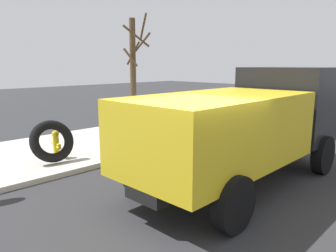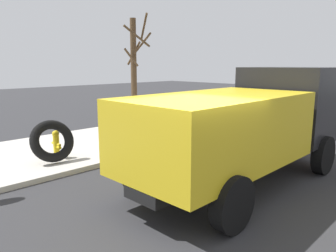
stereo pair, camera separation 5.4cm
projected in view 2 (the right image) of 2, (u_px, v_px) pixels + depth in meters
The scene contains 6 objects.
ground_plane at pixel (190, 215), 6.68m from camera, with size 80.00×80.00×0.00m, color #2D2D30.
sidewalk_curb at pixel (51, 152), 11.20m from camera, with size 36.00×5.00×0.15m, color #BCB7AD.
fire_hydrant at pixel (56, 143), 10.19m from camera, with size 0.22×0.50×0.89m.
loose_tire at pixel (52, 141), 9.70m from camera, with size 1.31×1.31×0.28m, color black.
dump_truck_yellow at pixel (247, 122), 8.32m from camera, with size 7.03×2.87×3.00m.
bare_tree at pixel (134, 70), 14.85m from camera, with size 1.55×1.48×5.18m.
Camera 2 is at (-4.70, -4.09, 3.08)m, focal length 34.31 mm.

